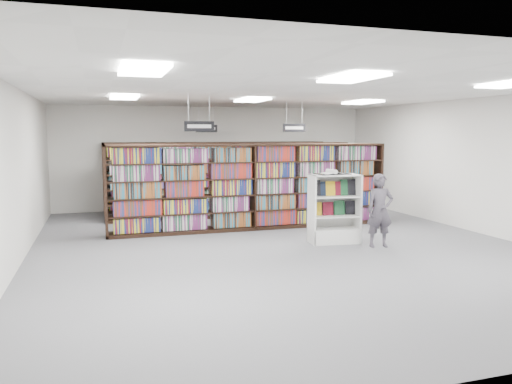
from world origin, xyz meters
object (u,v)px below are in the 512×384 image
object	(u,v)px
bookshelf_row_near	(252,187)
open_book	(332,173)
shopper	(380,211)
endcap_display	(334,220)

from	to	relation	value
bookshelf_row_near	open_book	size ratio (longest dim) A/B	9.68
shopper	open_book	bearing A→B (deg)	150.85
endcap_display	open_book	world-z (taller)	open_book
open_book	bookshelf_row_near	bearing A→B (deg)	116.49
open_book	shopper	size ratio (longest dim) A/B	0.47
endcap_display	open_book	bearing A→B (deg)	-151.17
endcap_display	shopper	world-z (taller)	shopper
bookshelf_row_near	endcap_display	size ratio (longest dim) A/B	4.70
endcap_display	shopper	distance (m)	1.03
bookshelf_row_near	shopper	distance (m)	3.34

